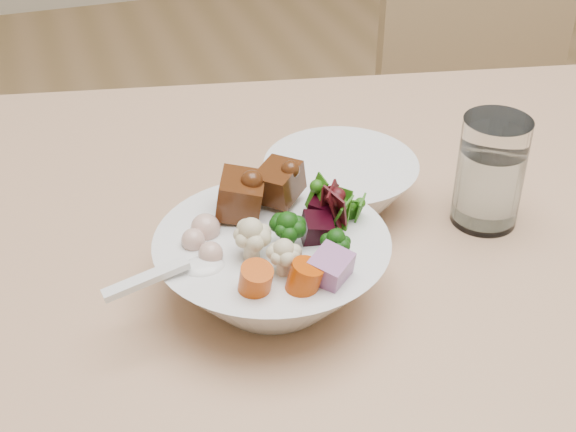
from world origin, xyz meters
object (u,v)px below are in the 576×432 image
(water_glass, at_px, (490,176))
(chair_far, at_px, (486,181))
(side_bowl, at_px, (340,185))
(food_bowl, at_px, (273,262))

(water_glass, bearing_deg, chair_far, 55.46)
(chair_far, bearing_deg, side_bowl, -134.80)
(chair_far, relative_size, water_glass, 7.25)
(food_bowl, height_order, water_glass, water_glass)
(food_bowl, bearing_deg, chair_far, 43.45)
(chair_far, height_order, food_bowl, food_bowl)
(food_bowl, relative_size, side_bowl, 1.30)
(food_bowl, distance_m, water_glass, 0.24)
(chair_far, distance_m, water_glass, 0.73)
(food_bowl, relative_size, water_glass, 1.80)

